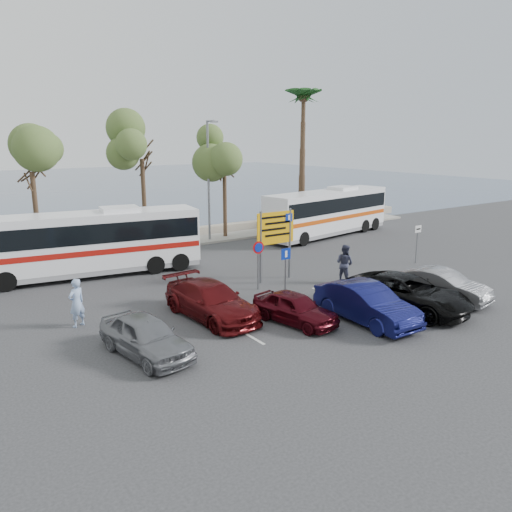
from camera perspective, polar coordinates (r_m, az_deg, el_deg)
ground at (r=22.36m, az=5.00°, el=-5.07°), size 120.00×120.00×0.00m
kerb_strip at (r=33.96m, az=-10.06°, el=1.33°), size 44.00×2.40×0.15m
seawall at (r=35.72m, az=-11.40°, el=2.23°), size 48.00×0.80×0.60m
sea at (r=77.88m, az=-24.29°, el=7.05°), size 140.00×140.00×0.00m
tree_left at (r=30.88m, az=-24.38°, el=10.28°), size 3.20×3.20×7.20m
tree_mid at (r=32.66m, az=-12.99°, el=12.36°), size 3.20×3.20×8.00m
tree_right at (r=35.31m, az=-3.67°, el=11.93°), size 3.20×3.20×7.40m
palm_tree at (r=39.43m, az=5.46°, el=17.44°), size 4.80×4.80×11.20m
street_lamp_right at (r=34.23m, az=-5.40°, el=9.23°), size 0.45×1.15×8.01m
direction_sign at (r=24.79m, az=2.25°, el=2.62°), size 2.20×0.12×3.60m
sign_no_stop at (r=23.41m, az=0.25°, el=-0.15°), size 0.60×0.08×2.35m
sign_parking at (r=22.42m, az=3.40°, el=-1.07°), size 0.50×0.07×2.25m
sign_taxi at (r=29.89m, az=17.95°, el=1.87°), size 0.50×0.07×2.20m
lane_markings at (r=20.94m, az=4.30°, el=-6.34°), size 12.02×4.20×0.01m
coach_bus_left at (r=27.16m, az=-18.61°, el=1.17°), size 11.55×3.98×3.53m
coach_bus_right at (r=36.84m, az=8.20°, el=4.79°), size 11.51×4.26×3.51m
car_silver_a at (r=17.04m, az=-12.51°, el=-8.92°), size 2.25×4.25×1.38m
car_blue at (r=20.02m, az=12.48°, el=-5.31°), size 1.69×4.60×1.51m
car_maroon at (r=20.06m, az=-5.16°, el=-5.11°), size 2.39×5.08×1.43m
car_red at (r=19.50m, az=4.47°, el=-5.94°), size 2.16×3.85×1.24m
suv_black at (r=21.76m, az=16.85°, el=-4.08°), size 3.45×5.71×1.48m
car_silver_b at (r=23.64m, az=20.53°, el=-3.14°), size 2.13×4.32×1.36m
pedestrian_near at (r=20.21m, az=-19.82°, el=-5.05°), size 0.81×0.70×1.89m
pedestrian_far at (r=25.16m, az=10.08°, el=-0.85°), size 0.92×1.07×1.92m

